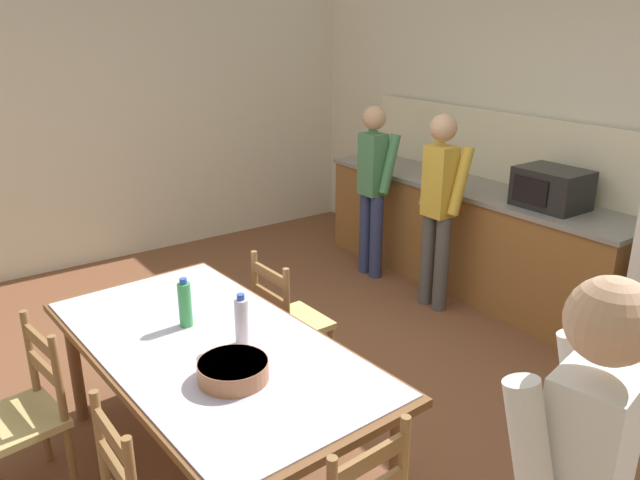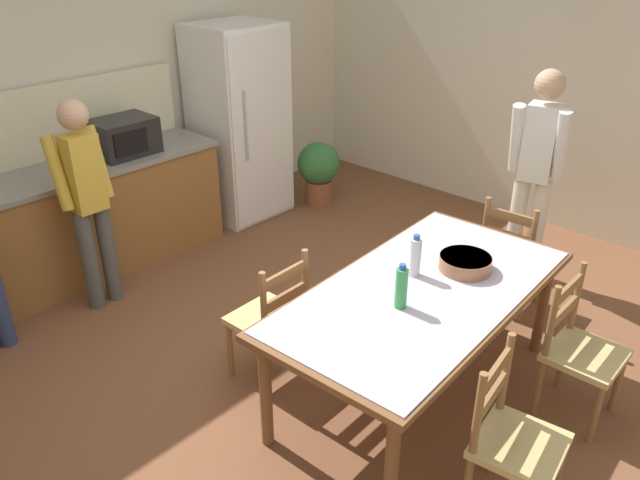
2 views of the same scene
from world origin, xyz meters
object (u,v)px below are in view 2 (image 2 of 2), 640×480
at_px(dining_table, 422,299).
at_px(person_at_counter, 87,195).
at_px(bottle_off_centre, 415,257).
at_px(chair_side_near_left, 513,440).
at_px(refrigerator, 240,123).
at_px(chair_side_far_left, 271,319).
at_px(person_by_table, 536,166).
at_px(chair_head_end, 511,255).
at_px(serving_bowl, 465,262).
at_px(potted_plant, 319,169).
at_px(microwave, 124,136).
at_px(chair_side_near_right, 579,351).
at_px(bottle_near_centre, 401,288).

bearing_deg(dining_table, person_at_counter, 107.87).
bearing_deg(bottle_off_centre, chair_side_near_left, -117.91).
xyz_separation_m(refrigerator, chair_side_far_left, (-1.61, -2.13, -0.49)).
distance_m(refrigerator, dining_table, 3.12).
height_order(chair_side_near_left, person_by_table, person_by_table).
relative_size(chair_head_end, person_by_table, 0.53).
height_order(bottle_off_centre, serving_bowl, bottle_off_centre).
relative_size(dining_table, potted_plant, 3.12).
bearing_deg(person_at_counter, microwave, -51.30).
height_order(microwave, chair_side_near_right, microwave).
distance_m(bottle_off_centre, serving_bowl, 0.34).
distance_m(chair_side_far_left, chair_side_near_right, 1.86).
xyz_separation_m(person_at_counter, person_by_table, (2.63, -2.19, 0.06)).
bearing_deg(microwave, bottle_near_centre, -92.42).
distance_m(chair_side_far_left, person_by_table, 2.48).
bearing_deg(microwave, chair_side_far_left, -99.80).
xyz_separation_m(refrigerator, chair_head_end, (0.20, -2.84, -0.49)).
bearing_deg(chair_side_far_left, microwave, -101.37).
distance_m(dining_table, person_by_table, 1.89).
bearing_deg(bottle_near_centre, chair_head_end, 2.98).
xyz_separation_m(chair_head_end, potted_plant, (0.47, 2.41, -0.06)).
bearing_deg(serving_bowl, bottle_off_centre, 143.83).
xyz_separation_m(refrigerator, microwave, (-1.24, 0.02, 0.15)).
xyz_separation_m(serving_bowl, person_at_counter, (-1.14, 2.47, 0.09)).
bearing_deg(person_by_table, chair_side_far_left, -25.51).
relative_size(refrigerator, potted_plant, 2.79).
height_order(person_by_table, potted_plant, person_by_table).
distance_m(bottle_off_centre, potted_plant, 2.93).
bearing_deg(microwave, chair_side_near_left, -94.38).
height_order(chair_side_far_left, chair_side_near_right, same).
xyz_separation_m(bottle_near_centre, chair_head_end, (1.56, 0.08, -0.45)).
bearing_deg(potted_plant, dining_table, -125.63).
bearing_deg(bottle_near_centre, dining_table, 2.99).
xyz_separation_m(chair_head_end, person_at_counter, (-2.08, 2.34, 0.46)).
bearing_deg(person_by_table, potted_plant, -100.06).
bearing_deg(chair_head_end, potted_plant, -14.82).
relative_size(bottle_near_centre, bottle_off_centre, 1.00).
relative_size(bottle_near_centre, person_by_table, 0.16).
xyz_separation_m(serving_bowl, person_by_table, (1.50, 0.28, 0.15)).
bearing_deg(chair_side_far_left, chair_side_near_right, 120.94).
bearing_deg(chair_side_near_right, bottle_off_centre, 112.96).
distance_m(bottle_off_centre, chair_side_near_right, 1.10).
height_order(chair_side_far_left, person_at_counter, person_at_counter).
bearing_deg(chair_side_near_right, chair_side_far_left, 121.66).
height_order(bottle_near_centre, bottle_off_centre, same).
bearing_deg(bottle_near_centre, chair_side_near_left, -101.31).
xyz_separation_m(refrigerator, chair_side_near_left, (-1.53, -3.74, -0.49)).
height_order(bottle_near_centre, person_at_counter, person_at_counter).
distance_m(microwave, bottle_off_centre, 2.81).
distance_m(bottle_off_centre, chair_side_far_left, 0.99).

